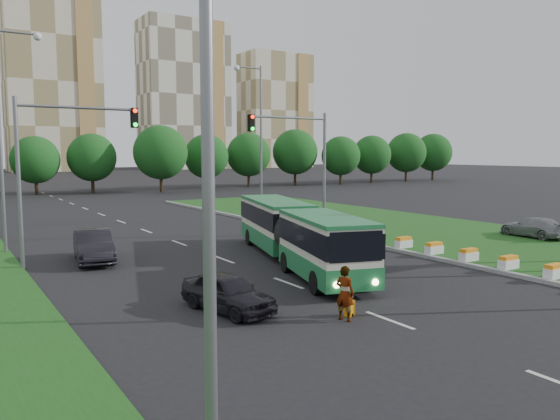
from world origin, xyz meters
TOP-DOWN VIEW (x-y plane):
  - ground at (0.00, 0.00)m, footprint 360.00×360.00m
  - grass_median at (13.00, 8.00)m, footprint 14.00×60.00m
  - median_kerb at (6.05, 8.00)m, footprint 0.30×60.00m
  - lane_markings at (-3.00, 20.00)m, footprint 0.20×100.00m
  - flower_planters at (6.70, -2.50)m, footprint 1.10×11.50m
  - traffic_mast_median at (4.78, 10.00)m, footprint 5.76×0.32m
  - traffic_mast_left at (-10.38, 9.00)m, footprint 5.76×0.32m
  - street_lamps at (-3.00, 10.00)m, footprint 36.00×60.00m
  - tree_line at (10.00, 55.00)m, footprint 120.00×8.00m
  - apartment_tower_ceast at (15.00, 150.00)m, footprint 25.00×15.00m
  - apartment_tower_east at (55.00, 150.00)m, footprint 27.00×15.00m
  - midrise_east at (90.00, 150.00)m, footprint 24.00×14.00m
  - articulated_bus at (-0.55, 3.48)m, footprint 2.33×14.93m
  - car_left_near at (-6.98, -2.24)m, footprint 2.33×4.11m
  - car_left_far at (-8.74, 9.03)m, footprint 2.36×4.98m
  - car_median at (16.36, 1.37)m, footprint 2.06×4.42m
  - pedestrian at (-4.25, -5.23)m, footprint 0.63×0.77m
  - shopping_trolley at (-3.80, -4.93)m, footprint 0.31×0.33m

SIDE VIEW (x-z plane):
  - ground at x=0.00m, z-range 0.00..0.00m
  - lane_markings at x=-3.00m, z-range -0.01..0.01m
  - grass_median at x=13.00m, z-range 0.00..0.15m
  - median_kerb at x=6.05m, z-range 0.00..0.18m
  - shopping_trolley at x=-3.80m, z-range 0.00..0.53m
  - flower_planters at x=6.70m, z-range 0.15..0.75m
  - car_left_near at x=-6.98m, z-range 0.00..1.32m
  - car_median at x=16.36m, z-range 0.15..1.40m
  - car_left_far at x=-8.74m, z-range 0.00..1.58m
  - pedestrian at x=-4.25m, z-range 0.00..1.82m
  - articulated_bus at x=-0.55m, z-range 0.28..2.73m
  - tree_line at x=10.00m, z-range 0.00..9.00m
  - traffic_mast_median at x=4.78m, z-range 1.35..9.35m
  - traffic_mast_left at x=-10.38m, z-range 1.35..9.35m
  - street_lamps at x=-3.00m, z-range 0.00..12.00m
  - midrise_east at x=90.00m, z-range 0.00..40.00m
  - apartment_tower_east at x=55.00m, z-range 0.00..47.00m
  - apartment_tower_ceast at x=15.00m, z-range 0.00..50.00m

